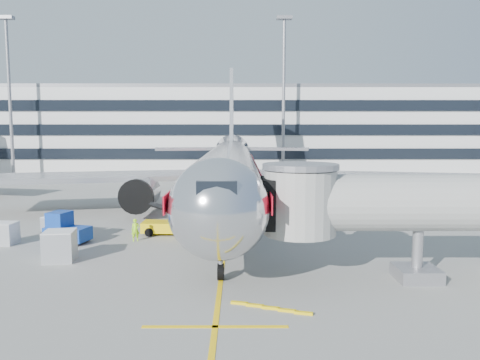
{
  "coord_description": "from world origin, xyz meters",
  "views": [
    {
      "loc": [
        0.98,
        -32.33,
        8.02
      ],
      "look_at": [
        1.06,
        4.92,
        4.0
      ],
      "focal_mm": 35.0,
      "sensor_mm": 36.0,
      "label": 1
    }
  ],
  "objects_px": {
    "baggage_tug": "(65,229)",
    "cargo_container_front": "(60,246)",
    "main_jet": "(229,170)",
    "cargo_container_left": "(5,233)",
    "ramp_worker": "(135,230)",
    "cargo_container_right": "(56,227)",
    "belt_loader": "(174,226)"
  },
  "relations": [
    {
      "from": "baggage_tug",
      "to": "cargo_container_front",
      "type": "bearing_deg",
      "value": -73.54
    },
    {
      "from": "main_jet",
      "to": "cargo_container_front",
      "type": "height_order",
      "value": "main_jet"
    },
    {
      "from": "cargo_container_left",
      "to": "ramp_worker",
      "type": "height_order",
      "value": "ramp_worker"
    },
    {
      "from": "ramp_worker",
      "to": "cargo_container_right",
      "type": "bearing_deg",
      "value": 150.74
    },
    {
      "from": "baggage_tug",
      "to": "ramp_worker",
      "type": "bearing_deg",
      "value": 6.05
    },
    {
      "from": "baggage_tug",
      "to": "main_jet",
      "type": "bearing_deg",
      "value": 45.11
    },
    {
      "from": "cargo_container_left",
      "to": "cargo_container_front",
      "type": "relative_size",
      "value": 0.78
    },
    {
      "from": "main_jet",
      "to": "baggage_tug",
      "type": "bearing_deg",
      "value": -134.89
    },
    {
      "from": "cargo_container_right",
      "to": "cargo_container_front",
      "type": "height_order",
      "value": "cargo_container_front"
    },
    {
      "from": "main_jet",
      "to": "baggage_tug",
      "type": "xyz_separation_m",
      "value": [
        -11.37,
        -11.41,
        -3.27
      ]
    },
    {
      "from": "main_jet",
      "to": "cargo_container_front",
      "type": "xyz_separation_m",
      "value": [
        -10.0,
        -16.04,
        -3.29
      ]
    },
    {
      "from": "main_jet",
      "to": "ramp_worker",
      "type": "relative_size",
      "value": 31.3
    },
    {
      "from": "main_jet",
      "to": "belt_loader",
      "type": "relative_size",
      "value": 9.91
    },
    {
      "from": "belt_loader",
      "to": "baggage_tug",
      "type": "bearing_deg",
      "value": -160.09
    },
    {
      "from": "main_jet",
      "to": "cargo_container_right",
      "type": "relative_size",
      "value": 28.36
    },
    {
      "from": "cargo_container_front",
      "to": "ramp_worker",
      "type": "relative_size",
      "value": 1.21
    },
    {
      "from": "cargo_container_left",
      "to": "cargo_container_front",
      "type": "height_order",
      "value": "cargo_container_front"
    },
    {
      "from": "cargo_container_left",
      "to": "cargo_container_right",
      "type": "relative_size",
      "value": 0.86
    },
    {
      "from": "ramp_worker",
      "to": "main_jet",
      "type": "bearing_deg",
      "value": 40.26
    },
    {
      "from": "main_jet",
      "to": "cargo_container_left",
      "type": "bearing_deg",
      "value": -142.63
    },
    {
      "from": "cargo_container_left",
      "to": "cargo_container_front",
      "type": "xyz_separation_m",
      "value": [
        5.46,
        -4.23,
        0.17
      ]
    },
    {
      "from": "main_jet",
      "to": "belt_loader",
      "type": "xyz_separation_m",
      "value": [
        -4.0,
        -8.74,
        -3.54
      ]
    },
    {
      "from": "cargo_container_right",
      "to": "baggage_tug",
      "type": "bearing_deg",
      "value": -51.11
    },
    {
      "from": "belt_loader",
      "to": "main_jet",
      "type": "bearing_deg",
      "value": 65.42
    },
    {
      "from": "main_jet",
      "to": "ramp_worker",
      "type": "distance_m",
      "value": 13.14
    },
    {
      "from": "baggage_tug",
      "to": "ramp_worker",
      "type": "relative_size",
      "value": 2.03
    },
    {
      "from": "main_jet",
      "to": "cargo_container_left",
      "type": "height_order",
      "value": "main_jet"
    },
    {
      "from": "baggage_tug",
      "to": "ramp_worker",
      "type": "height_order",
      "value": "baggage_tug"
    },
    {
      "from": "main_jet",
      "to": "cargo_container_right",
      "type": "height_order",
      "value": "main_jet"
    },
    {
      "from": "baggage_tug",
      "to": "cargo_container_left",
      "type": "bearing_deg",
      "value": -174.5
    },
    {
      "from": "baggage_tug",
      "to": "cargo_container_left",
      "type": "distance_m",
      "value": 4.12
    },
    {
      "from": "belt_loader",
      "to": "cargo_container_left",
      "type": "height_order",
      "value": "belt_loader"
    }
  ]
}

